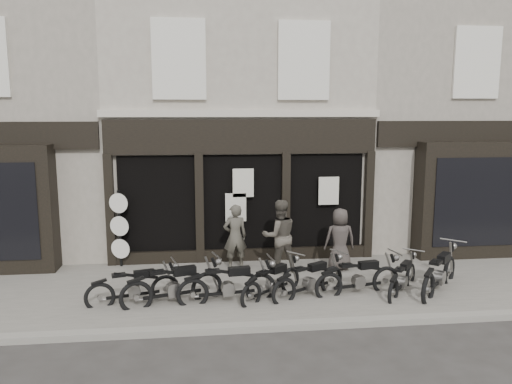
{
  "coord_description": "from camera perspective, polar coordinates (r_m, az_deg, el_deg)",
  "views": [
    {
      "loc": [
        -1.11,
        -10.09,
        4.09
      ],
      "look_at": [
        0.2,
        1.6,
        2.2
      ],
      "focal_mm": 35.0,
      "sensor_mm": 36.0,
      "label": 1
    }
  ],
  "objects": [
    {
      "name": "ground_plane",
      "position": [
        10.94,
        -0.12,
        -12.79
      ],
      "size": [
        90.0,
        90.0,
        0.0
      ],
      "primitive_type": "plane",
      "color": "#2D2B28",
      "rests_on": "ground"
    },
    {
      "name": "pavement",
      "position": [
        11.76,
        -0.61,
        -10.9
      ],
      "size": [
        30.0,
        4.2,
        0.12
      ],
      "primitive_type": "cube",
      "color": "#615D55",
      "rests_on": "ground_plane"
    },
    {
      "name": "kerb",
      "position": [
        9.78,
        0.71,
        -15.16
      ],
      "size": [
        30.0,
        0.25,
        0.13
      ],
      "primitive_type": "cube",
      "color": "gray",
      "rests_on": "ground_plane"
    },
    {
      "name": "central_building",
      "position": [
        16.08,
        -2.48,
        9.1
      ],
      "size": [
        7.3,
        6.22,
        8.34
      ],
      "color": "#AEA595",
      "rests_on": "ground"
    },
    {
      "name": "neighbour_left",
      "position": [
        16.82,
        -24.82,
        8.14
      ],
      "size": [
        5.6,
        6.73,
        8.34
      ],
      "color": "gray",
      "rests_on": "ground"
    },
    {
      "name": "neighbour_right",
      "position": [
        17.64,
        18.82,
        8.5
      ],
      "size": [
        5.6,
        6.73,
        8.34
      ],
      "color": "gray",
      "rests_on": "ground"
    },
    {
      "name": "motorcycle_0",
      "position": [
        11.01,
        -13.74,
        -10.82
      ],
      "size": [
        1.94,
        0.79,
        0.95
      ],
      "rotation": [
        0.0,
        0.0,
        0.26
      ],
      "color": "black",
      "rests_on": "ground"
    },
    {
      "name": "motorcycle_1",
      "position": [
        10.79,
        -9.38,
        -10.86
      ],
      "size": [
        2.14,
        0.93,
        1.06
      ],
      "rotation": [
        0.0,
        0.0,
        0.29
      ],
      "color": "black",
      "rests_on": "ground"
    },
    {
      "name": "motorcycle_2",
      "position": [
        10.76,
        -3.17,
        -10.88
      ],
      "size": [
        2.14,
        0.6,
        1.03
      ],
      "rotation": [
        0.0,
        0.0,
        0.13
      ],
      "color": "black",
      "rests_on": "ground"
    },
    {
      "name": "motorcycle_3",
      "position": [
        11.05,
        1.86,
        -10.56
      ],
      "size": [
        1.57,
        1.43,
        0.92
      ],
      "rotation": [
        0.0,
        0.0,
        0.72
      ],
      "color": "black",
      "rests_on": "ground"
    },
    {
      "name": "motorcycle_4",
      "position": [
        11.16,
        6.13,
        -10.29
      ],
      "size": [
        1.84,
        1.22,
        0.97
      ],
      "rotation": [
        0.0,
        0.0,
        0.51
      ],
      "color": "black",
      "rests_on": "ground"
    },
    {
      "name": "motorcycle_5",
      "position": [
        11.44,
        11.67,
        -9.89
      ],
      "size": [
        2.05,
        0.71,
        0.99
      ],
      "rotation": [
        0.0,
        0.0,
        0.2
      ],
      "color": "black",
      "rests_on": "ground"
    },
    {
      "name": "motorcycle_6",
      "position": [
        11.78,
        16.41,
        -9.71
      ],
      "size": [
        1.35,
        1.57,
        0.9
      ],
      "rotation": [
        0.0,
        0.0,
        0.89
      ],
      "color": "black",
      "rests_on": "ground"
    },
    {
      "name": "motorcycle_7",
      "position": [
        12.1,
        20.25,
        -9.04
      ],
      "size": [
        1.73,
        1.83,
        1.08
      ],
      "rotation": [
        0.0,
        0.0,
        0.82
      ],
      "color": "black",
      "rests_on": "ground"
    },
    {
      "name": "man_left",
      "position": [
        12.74,
        -2.4,
        -5.11
      ],
      "size": [
        0.65,
        0.47,
        1.67
      ],
      "primitive_type": "imported",
      "rotation": [
        0.0,
        0.0,
        3.26
      ],
      "color": "#454238",
      "rests_on": "pavement"
    },
    {
      "name": "man_centre",
      "position": [
        12.5,
        2.7,
        -5.02
      ],
      "size": [
        0.97,
        0.8,
        1.83
      ],
      "primitive_type": "imported",
      "rotation": [
        0.0,
        0.0,
        3.27
      ],
      "color": "#4A443B",
      "rests_on": "pavement"
    },
    {
      "name": "man_right",
      "position": [
        12.81,
        9.56,
        -5.34
      ],
      "size": [
        0.79,
        0.53,
        1.59
      ],
      "primitive_type": "imported",
      "rotation": [
        0.0,
        0.0,
        3.11
      ],
      "color": "#3A3330",
      "rests_on": "pavement"
    },
    {
      "name": "advert_sign_post",
      "position": [
        13.33,
        -15.3,
        -4.45
      ],
      "size": [
        0.5,
        0.33,
        2.12
      ],
      "rotation": [
        0.0,
        0.0,
        -0.33
      ],
      "color": "black",
      "rests_on": "ground"
    }
  ]
}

